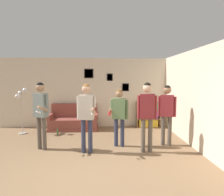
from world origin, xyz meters
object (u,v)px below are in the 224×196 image
at_px(bottle_on_floor, 58,132).
at_px(drinking_cup, 154,101).
at_px(floor_lamp, 21,100).
at_px(person_player_foreground_left, 41,108).
at_px(person_spectator_far_right, 167,109).
at_px(couch, 74,121).
at_px(person_spectator_near_bookshelf, 147,109).
at_px(bookshelf, 148,115).
at_px(person_watcher_holding_cup, 119,112).
at_px(person_player_foreground_center, 87,110).

xyz_separation_m(bottle_on_floor, drinking_cup, (3.53, 0.96, 0.96)).
distance_m(floor_lamp, drinking_cup, 4.84).
height_order(bottle_on_floor, drinking_cup, drinking_cup).
relative_size(person_player_foreground_left, person_spectator_far_right, 1.05).
height_order(couch, person_spectator_near_bookshelf, person_spectator_near_bookshelf).
distance_m(bookshelf, floor_lamp, 4.67).
bearing_deg(person_watcher_holding_cup, person_player_foreground_center, -151.74).
distance_m(person_player_foreground_center, bottle_on_floor, 2.28).
bearing_deg(person_player_foreground_left, bottle_on_floor, 86.02).
bearing_deg(person_spectator_far_right, bottle_on_floor, 160.13).
bearing_deg(person_spectator_far_right, bookshelf, 90.95).
bearing_deg(bottle_on_floor, person_player_foreground_center, -56.23).
height_order(bookshelf, person_spectator_near_bookshelf, person_spectator_near_bookshelf).
relative_size(person_player_foreground_center, person_spectator_far_right, 1.03).
relative_size(floor_lamp, bottle_on_floor, 6.46).
xyz_separation_m(person_player_foreground_left, drinking_cup, (3.63, 2.35, -0.07)).
bearing_deg(person_spectator_near_bookshelf, couch, 131.95).
relative_size(couch, bottle_on_floor, 7.33).
bearing_deg(person_player_foreground_center, person_player_foreground_left, 166.03).
height_order(couch, person_spectator_far_right, person_spectator_far_right).
xyz_separation_m(bookshelf, person_spectator_far_right, (0.04, -2.17, 0.56)).
relative_size(person_player_foreground_center, person_watcher_holding_cup, 1.10).
bearing_deg(bookshelf, person_spectator_far_right, -89.05).
height_order(bookshelf, person_spectator_far_right, person_spectator_far_right).
bearing_deg(person_player_foreground_center, bottle_on_floor, 123.77).
xyz_separation_m(couch, person_spectator_far_right, (2.91, -1.98, 0.76)).
bearing_deg(bottle_on_floor, floor_lamp, 170.57).
relative_size(person_watcher_holding_cup, drinking_cup, 17.35).
bearing_deg(couch, person_player_foreground_center, -74.22).
distance_m(person_watcher_holding_cup, drinking_cup, 2.67).
xyz_separation_m(person_spectator_near_bookshelf, person_spectator_far_right, (0.68, 0.51, -0.06)).
height_order(bookshelf, person_player_foreground_center, person_player_foreground_center).
height_order(person_spectator_near_bookshelf, drinking_cup, person_spectator_near_bookshelf).
relative_size(couch, bookshelf, 1.79).
distance_m(person_player_foreground_left, person_spectator_near_bookshelf, 2.79).
relative_size(floor_lamp, person_player_foreground_center, 0.89).
bearing_deg(person_player_foreground_center, floor_lamp, 141.36).
bearing_deg(person_player_foreground_left, drinking_cup, 32.91).
bearing_deg(floor_lamp, couch, 18.43).
xyz_separation_m(floor_lamp, person_watcher_holding_cup, (3.24, -1.44, -0.20)).
bearing_deg(bottle_on_floor, couch, 60.36).
relative_size(person_spectator_near_bookshelf, drinking_cup, 19.44).
bearing_deg(person_spectator_near_bookshelf, drinking_cup, 72.12).
relative_size(person_player_foreground_center, person_spectator_near_bookshelf, 0.98).
height_order(person_player_foreground_left, person_spectator_near_bookshelf, person_player_foreground_left).
bearing_deg(floor_lamp, person_spectator_far_right, -17.14).
xyz_separation_m(person_player_foreground_center, drinking_cup, (2.40, 2.66, -0.05)).
relative_size(bookshelf, person_watcher_holding_cup, 0.63).
bearing_deg(floor_lamp, person_player_foreground_center, -38.64).
xyz_separation_m(couch, person_spectator_near_bookshelf, (2.23, -2.48, 0.82)).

